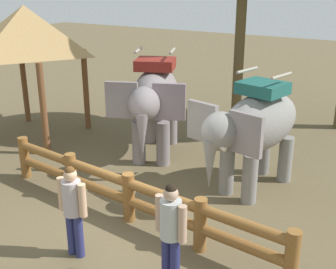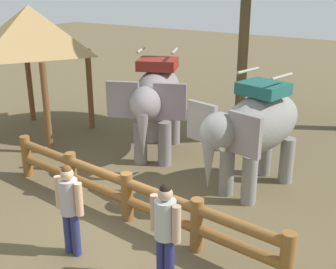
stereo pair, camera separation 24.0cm
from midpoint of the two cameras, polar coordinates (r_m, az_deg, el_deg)
ground_plane at (r=9.19m, az=-4.89°, el=-11.27°), size 60.00×60.00×0.00m
log_fence at (r=8.97m, az=-4.59°, el=-7.66°), size 7.10×0.98×1.05m
elephant_near_left at (r=11.80m, az=-0.95°, el=4.70°), size 2.55×3.48×2.93m
elephant_center at (r=9.99m, az=11.96°, el=0.92°), size 2.07×3.33×2.79m
tourist_woman_in_black at (r=7.02m, az=0.65°, el=-12.03°), size 0.62×0.42×1.79m
tourist_man_in_blue at (r=7.90m, az=-11.85°, el=-8.85°), size 0.62×0.34×1.74m
thatched_shelter at (r=13.76m, az=-17.00°, el=12.81°), size 3.75×3.75×3.98m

